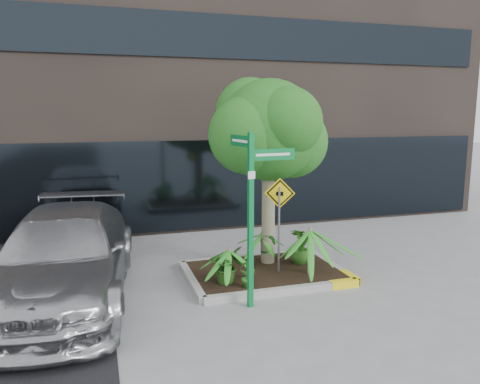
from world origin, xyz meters
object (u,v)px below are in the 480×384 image
object	(u,v)px
street_sign_post	(252,201)
cattle_sign	(279,210)
tree	(269,130)
parked_car	(65,256)

from	to	relation	value
street_sign_post	cattle_sign	distance (m)	1.45
tree	street_sign_post	xyz separation A→B (m)	(-0.99, -1.84, -1.16)
tree	street_sign_post	world-z (taller)	tree
cattle_sign	tree	bearing A→B (deg)	109.19
tree	cattle_sign	world-z (taller)	tree
street_sign_post	parked_car	bearing A→B (deg)	150.66
parked_car	cattle_sign	bearing A→B (deg)	1.89
parked_car	cattle_sign	xyz separation A→B (m)	(4.19, -0.34, 0.69)
cattle_sign	parked_car	bearing A→B (deg)	-161.19
tree	parked_car	xyz separation A→B (m)	(-4.25, -0.48, -2.28)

